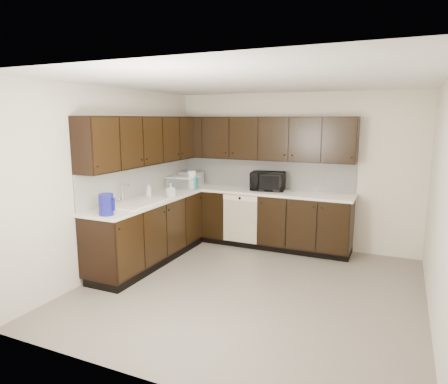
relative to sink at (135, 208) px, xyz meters
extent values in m
plane|color=gray|center=(1.68, 0.01, -0.88)|extent=(4.00, 4.00, 0.00)
plane|color=white|center=(1.68, 0.01, 1.62)|extent=(4.00, 4.00, 0.00)
cube|color=beige|center=(1.68, 2.01, 0.37)|extent=(4.00, 0.02, 2.50)
cube|color=beige|center=(-0.32, 0.01, 0.37)|extent=(0.02, 4.00, 2.50)
cube|color=beige|center=(3.68, 0.01, 0.37)|extent=(0.02, 4.00, 2.50)
cube|color=beige|center=(1.68, -1.99, 0.37)|extent=(4.00, 0.02, 2.50)
cube|color=black|center=(1.18, 1.71, -0.43)|extent=(3.00, 0.60, 0.90)
cube|color=black|center=(-0.02, 0.31, -0.43)|extent=(0.60, 2.20, 0.90)
cube|color=black|center=(1.18, 1.74, -0.83)|extent=(3.00, 0.54, 0.10)
cube|color=black|center=(0.01, 0.31, -0.83)|extent=(0.54, 2.20, 0.10)
cube|color=white|center=(1.18, 1.71, 0.04)|extent=(3.03, 0.63, 0.04)
cube|color=white|center=(-0.02, 0.31, 0.04)|extent=(0.63, 2.23, 0.04)
cube|color=silver|center=(1.18, 2.00, 0.30)|extent=(3.00, 0.02, 0.48)
cube|color=silver|center=(-0.31, 0.61, 0.30)|extent=(0.02, 2.80, 0.48)
cube|color=black|center=(1.18, 1.85, 0.89)|extent=(3.00, 0.33, 0.70)
cube|color=black|center=(-0.15, 0.45, 0.89)|extent=(0.33, 2.47, 0.70)
cube|color=#EFE3C3|center=(0.98, 1.42, -0.38)|extent=(0.58, 0.02, 0.78)
cube|color=#EFE3C3|center=(0.98, 1.42, -0.04)|extent=(0.58, 0.03, 0.08)
cylinder|color=black|center=(0.98, 1.40, -0.04)|extent=(0.04, 0.02, 0.04)
cube|color=#EFE3C3|center=(0.00, 0.01, 0.06)|extent=(0.54, 0.82, 0.03)
cube|color=#EFE3C3|center=(0.00, -0.19, -0.02)|extent=(0.42, 0.34, 0.16)
cube|color=#EFE3C3|center=(0.00, 0.21, -0.02)|extent=(0.42, 0.34, 0.16)
cylinder|color=silver|center=(-0.22, 0.01, 0.19)|extent=(0.03, 0.03, 0.26)
cylinder|color=silver|center=(-0.17, 0.01, 0.31)|extent=(0.14, 0.02, 0.02)
cylinder|color=#B2B2B7|center=(0.00, -0.19, 0.01)|extent=(0.20, 0.20, 0.10)
imported|color=black|center=(1.33, 1.74, 0.21)|extent=(0.58, 0.44, 0.30)
imported|color=gray|center=(0.20, 0.61, 0.16)|extent=(0.11, 0.11, 0.20)
imported|color=gray|center=(-0.09, 0.45, 0.16)|extent=(0.11, 0.11, 0.21)
cube|color=silver|center=(-0.06, 1.71, 0.18)|extent=(0.39, 0.29, 0.24)
cube|color=silver|center=(-0.03, 1.36, 0.15)|extent=(0.56, 0.47, 0.19)
cylinder|color=#0F0F90|center=(0.09, -0.69, 0.19)|extent=(0.21, 0.21, 0.26)
cylinder|color=#0B7D81|center=(0.19, 1.36, 0.16)|extent=(0.12, 0.12, 0.21)
cylinder|color=silver|center=(0.14, 1.36, 0.21)|extent=(0.18, 0.18, 0.30)
camera|label=1|loc=(3.29, -4.38, 1.20)|focal=32.00mm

